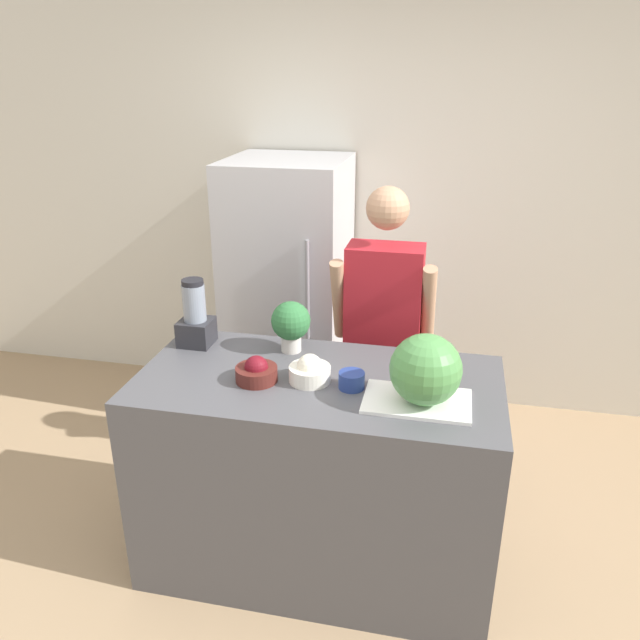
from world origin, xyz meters
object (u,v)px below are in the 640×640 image
object	(u,v)px
bowl_small_blue	(352,380)
bowl_cherries	(256,372)
person	(382,338)
potted_plant	(291,323)
watermelon	(426,370)
blender	(195,318)
bowl_cream	(310,371)
refrigerator	(289,293)

from	to	relation	value
bowl_small_blue	bowl_cherries	bearing A→B (deg)	-176.82
person	potted_plant	xyz separation A→B (m)	(-0.37, -0.47, 0.25)
watermelon	blender	xyz separation A→B (m)	(-1.08, 0.35, -0.02)
bowl_cherries	person	bearing A→B (deg)	61.12
person	blender	xyz separation A→B (m)	(-0.82, -0.49, 0.24)
watermelon	person	bearing A→B (deg)	106.99
watermelon	bowl_small_blue	world-z (taller)	watermelon
blender	potted_plant	size ratio (longest dim) A/B	1.34
person	bowl_cream	distance (m)	0.79
person	potted_plant	distance (m)	0.65
refrigerator	blender	distance (m)	1.12
bowl_small_blue	blender	world-z (taller)	blender
bowl_small_blue	potted_plant	world-z (taller)	potted_plant
bowl_cream	potted_plant	size ratio (longest dim) A/B	0.73
bowl_small_blue	bowl_cream	bearing A→B (deg)	173.34
bowl_cherries	bowl_cream	distance (m)	0.22
watermelon	bowl_cream	world-z (taller)	watermelon
refrigerator	watermelon	bearing A→B (deg)	-57.21
bowl_cream	bowl_small_blue	bearing A→B (deg)	-6.66
potted_plant	bowl_cream	bearing A→B (deg)	-60.99
refrigerator	bowl_cream	xyz separation A→B (m)	(0.45, -1.33, 0.17)
bowl_cherries	potted_plant	xyz separation A→B (m)	(0.07, 0.31, 0.10)
watermelon	refrigerator	bearing A→B (deg)	122.79
watermelon	bowl_cherries	bearing A→B (deg)	175.60
refrigerator	person	bearing A→B (deg)	-41.53
potted_plant	watermelon	bearing A→B (deg)	-30.48
bowl_cherries	blender	bearing A→B (deg)	142.69
person	potted_plant	bearing A→B (deg)	-127.83
bowl_cream	potted_plant	bearing A→B (deg)	119.01
refrigerator	potted_plant	xyz separation A→B (m)	(0.29, -1.06, 0.26)
bowl_cherries	bowl_cream	xyz separation A→B (m)	(0.22, 0.04, 0.00)
refrigerator	potted_plant	world-z (taller)	refrigerator
refrigerator	bowl_small_blue	bearing A→B (deg)	-65.19
watermelon	bowl_cream	bearing A→B (deg)	168.53
bowl_cherries	bowl_small_blue	distance (m)	0.40
refrigerator	bowl_cream	world-z (taller)	refrigerator
refrigerator	bowl_small_blue	size ratio (longest dim) A/B	15.60
bowl_cream	blender	world-z (taller)	blender
bowl_cherries	blender	distance (m)	0.49
bowl_small_blue	watermelon	bearing A→B (deg)	-14.32
person	bowl_cream	size ratio (longest dim) A/B	9.41
watermelon	bowl_cherries	size ratio (longest dim) A/B	1.58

